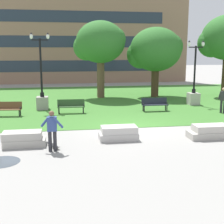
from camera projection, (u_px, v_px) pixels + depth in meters
ground_plane at (133, 128)px, 16.82m from camera, size 140.00×140.00×0.00m
grass_lawn at (107, 100)px, 26.51m from camera, size 40.00×20.00×0.02m
concrete_block_center at (24, 139)px, 13.64m from camera, size 1.83×0.90×0.64m
concrete_block_left at (119, 133)px, 14.60m from camera, size 1.80×0.90×0.64m
concrete_block_right at (209, 132)px, 14.86m from camera, size 1.91×0.90×0.64m
person_skateboarder at (52, 129)px, 12.78m from camera, size 0.95×0.45×1.71m
skateboard at (53, 145)px, 13.48m from camera, size 0.61×1.01×0.14m
puddle at (1, 162)px, 11.70m from camera, size 1.39×1.39×0.01m
park_bench_near_left at (155, 103)px, 21.41m from camera, size 1.80×0.54×0.90m
park_bench_near_right at (7, 108)px, 19.72m from camera, size 1.85×0.71×0.90m
park_bench_far_left at (71, 105)px, 20.66m from camera, size 1.82×0.60×0.90m
lamp_post_center at (42, 94)px, 21.89m from camera, size 1.32×0.80×5.30m
lamp_post_right at (194, 92)px, 23.85m from camera, size 1.32×0.80×4.84m
tree_near_left at (100, 43)px, 26.81m from camera, size 4.45×4.24×6.62m
tree_near_right at (155, 50)px, 27.42m from camera, size 4.76×4.53×6.12m
person_bystander_near_lawn at (223, 99)px, 20.59m from camera, size 0.65×0.43×1.71m
building_facade_distant at (80, 34)px, 39.16m from camera, size 28.17×1.03×12.28m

